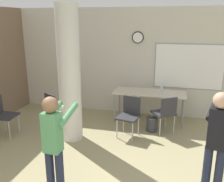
# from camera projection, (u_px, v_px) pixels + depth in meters

# --- Properties ---
(wall_back) EXTENTS (8.00, 0.15, 2.80)m
(wall_back) POSITION_uv_depth(u_px,v_px,m) (143.00, 63.00, 6.57)
(wall_back) COLOR beige
(wall_back) RESTS_ON ground_plane
(support_pillar) EXTENTS (0.46, 0.46, 2.80)m
(support_pillar) POSITION_uv_depth(u_px,v_px,m) (69.00, 75.00, 5.08)
(support_pillar) COLOR silver
(support_pillar) RESTS_ON ground_plane
(folding_table) EXTENTS (1.77, 0.70, 0.76)m
(folding_table) POSITION_uv_depth(u_px,v_px,m) (149.00, 94.00, 6.21)
(folding_table) COLOR beige
(folding_table) RESTS_ON ground_plane
(bottle_on_table) EXTENTS (0.06, 0.06, 0.28)m
(bottle_on_table) POSITION_uv_depth(u_px,v_px,m) (161.00, 90.00, 5.97)
(bottle_on_table) COLOR silver
(bottle_on_table) RESTS_ON folding_table
(waste_bin) EXTENTS (0.25, 0.25, 0.33)m
(waste_bin) POSITION_uv_depth(u_px,v_px,m) (152.00, 124.00, 5.75)
(waste_bin) COLOR #38383D
(waste_bin) RESTS_ON ground_plane
(chair_table_right) EXTENTS (0.61, 0.61, 0.87)m
(chair_table_right) POSITION_uv_depth(u_px,v_px,m) (165.00, 112.00, 5.56)
(chair_table_right) COLOR #2D2D33
(chair_table_right) RESTS_ON ground_plane
(chair_by_left_wall) EXTENTS (0.45, 0.45, 0.87)m
(chair_by_left_wall) POSITION_uv_depth(u_px,v_px,m) (3.00, 113.00, 5.47)
(chair_by_left_wall) COLOR #2D2D33
(chair_by_left_wall) RESTS_ON ground_plane
(chair_table_front) EXTENTS (0.52, 0.52, 0.87)m
(chair_table_front) POSITION_uv_depth(u_px,v_px,m) (129.00, 114.00, 5.44)
(chair_table_front) COLOR #2D2D33
(chair_table_front) RESTS_ON ground_plane
(chair_near_pillar) EXTENTS (0.60, 0.60, 0.87)m
(chair_near_pillar) POSITION_uv_depth(u_px,v_px,m) (56.00, 108.00, 5.81)
(chair_near_pillar) COLOR #2D2D33
(chair_near_pillar) RESTS_ON ground_plane
(person_playing_side) EXTENTS (0.48, 0.66, 1.59)m
(person_playing_side) POSITION_uv_depth(u_px,v_px,m) (217.00, 138.00, 3.38)
(person_playing_side) COLOR #1E2338
(person_playing_side) RESTS_ON ground_plane
(person_playing_front) EXTENTS (0.38, 0.62, 1.55)m
(person_playing_front) POSITION_uv_depth(u_px,v_px,m) (54.00, 142.00, 3.34)
(person_playing_front) COLOR #1E2338
(person_playing_front) RESTS_ON ground_plane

